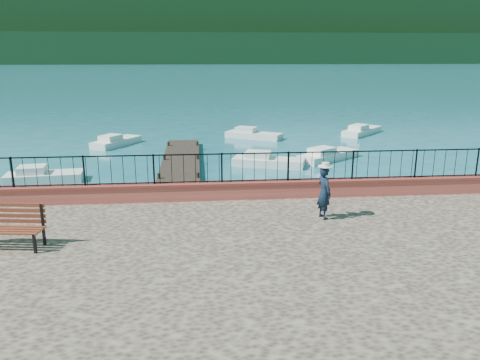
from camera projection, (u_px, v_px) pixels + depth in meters
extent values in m
plane|color=#19596B|center=(242.00, 284.00, 12.34)|extent=(2000.00, 2000.00, 0.00)
cube|color=#C45846|center=(231.00, 190.00, 15.51)|extent=(28.00, 0.46, 0.58)
cube|color=black|center=(231.00, 168.00, 15.31)|extent=(27.00, 0.05, 0.95)
cube|color=#2D231C|center=(180.00, 171.00, 23.66)|extent=(2.00, 16.00, 0.30)
cube|color=black|center=(197.00, 49.00, 298.40)|extent=(900.00, 60.00, 18.00)
cube|color=black|center=(196.00, 32.00, 352.70)|extent=(900.00, 120.00, 44.00)
ellipsoid|color=#142D23|center=(377.00, 59.00, 570.20)|extent=(448.00, 384.00, 180.00)
cube|color=black|center=(4.00, 239.00, 11.55)|extent=(2.02, 0.87, 0.49)
cube|color=brown|center=(7.00, 214.00, 11.69)|extent=(1.95, 0.35, 0.60)
imported|color=black|center=(324.00, 193.00, 13.55)|extent=(0.51, 0.65, 1.55)
cylinder|color=silver|center=(326.00, 165.00, 13.33)|extent=(0.44, 0.44, 0.12)
cube|color=silver|center=(44.00, 173.00, 22.14)|extent=(3.61, 1.67, 0.80)
cube|color=silver|center=(269.00, 159.00, 25.24)|extent=(4.04, 2.44, 0.80)
cube|color=silver|center=(329.00, 153.00, 26.74)|extent=(4.08, 3.49, 0.80)
cube|color=silver|center=(116.00, 139.00, 30.95)|extent=(3.02, 3.90, 0.80)
cube|color=silver|center=(254.00, 133.00, 33.56)|extent=(4.15, 3.15, 0.80)
cube|color=silver|center=(362.00, 129.00, 35.34)|extent=(3.95, 4.05, 0.80)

